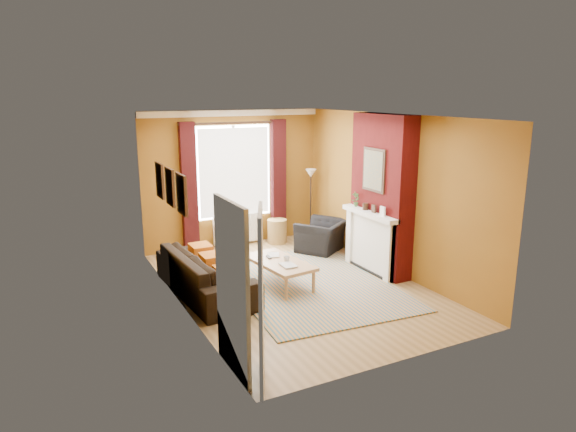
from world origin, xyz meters
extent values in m
plane|color=olive|center=(0.00, 0.00, 0.00)|extent=(5.50, 5.50, 0.00)
cube|color=brown|center=(0.00, 2.75, 1.40)|extent=(3.80, 0.02, 2.80)
cube|color=brown|center=(0.00, -2.75, 1.40)|extent=(3.80, 0.02, 2.80)
cube|color=brown|center=(1.90, 0.00, 1.40)|extent=(0.02, 5.50, 2.80)
cube|color=brown|center=(-1.90, 0.00, 1.40)|extent=(0.02, 5.50, 2.80)
cube|color=white|center=(0.00, 0.00, 2.80)|extent=(3.80, 5.50, 0.01)
cube|color=#480A0A|center=(1.72, 0.00, 1.40)|extent=(0.35, 1.40, 2.80)
cube|color=white|center=(1.53, 0.00, 0.55)|extent=(0.12, 1.30, 1.10)
cube|color=white|center=(1.48, 0.00, 1.08)|extent=(0.22, 1.40, 0.08)
cube|color=white|center=(1.51, -0.58, 0.52)|extent=(0.16, 0.14, 1.04)
cube|color=white|center=(1.51, 0.58, 0.52)|extent=(0.16, 0.14, 1.04)
cube|color=black|center=(1.56, 0.00, 0.45)|extent=(0.06, 0.80, 0.90)
cube|color=black|center=(1.54, 0.00, 0.03)|extent=(0.20, 1.00, 0.06)
cube|color=white|center=(1.49, -0.35, 1.20)|extent=(0.03, 0.12, 0.16)
cube|color=#321F13|center=(1.49, -0.10, 1.19)|extent=(0.03, 0.10, 0.14)
cylinder|color=#321F13|center=(1.49, 0.15, 1.18)|extent=(0.10, 0.10, 0.12)
cube|color=#321F13|center=(1.53, 0.00, 1.85)|extent=(0.03, 0.60, 0.75)
cube|color=olive|center=(1.51, 0.00, 1.85)|extent=(0.01, 0.52, 0.66)
cube|color=white|center=(0.00, 2.71, 2.74)|extent=(3.80, 0.08, 0.12)
cube|color=white|center=(0.00, 2.72, 1.55)|extent=(1.60, 0.04, 1.90)
cube|color=white|center=(0.00, 2.68, 1.55)|extent=(1.50, 0.02, 1.80)
cube|color=white|center=(0.00, 2.70, 1.55)|extent=(0.06, 0.04, 1.90)
cube|color=#350C0D|center=(-0.98, 2.63, 1.35)|extent=(0.30, 0.16, 2.50)
cube|color=#350C0D|center=(0.98, 2.63, 1.35)|extent=(0.30, 0.16, 2.50)
cylinder|color=#321F13|center=(0.00, 2.63, 2.55)|extent=(2.30, 0.05, 0.05)
cube|color=white|center=(0.00, 2.65, 0.35)|extent=(1.00, 0.10, 0.60)
cube|color=white|center=(-0.45, 2.59, 0.35)|extent=(0.04, 0.03, 0.56)
cube|color=white|center=(-0.34, 2.59, 0.35)|extent=(0.04, 0.03, 0.56)
cube|color=white|center=(-0.23, 2.59, 0.35)|extent=(0.04, 0.03, 0.56)
cube|color=white|center=(-0.12, 2.59, 0.35)|extent=(0.04, 0.03, 0.56)
cube|color=white|center=(-0.01, 2.59, 0.35)|extent=(0.04, 0.03, 0.56)
cube|color=white|center=(0.10, 2.59, 0.35)|extent=(0.04, 0.03, 0.56)
cube|color=white|center=(0.21, 2.59, 0.35)|extent=(0.04, 0.03, 0.56)
cube|color=white|center=(0.32, 2.59, 0.35)|extent=(0.04, 0.03, 0.56)
cube|color=white|center=(0.43, 2.59, 0.35)|extent=(0.04, 0.03, 0.56)
cube|color=#321F13|center=(-1.87, -0.10, 1.75)|extent=(0.04, 0.44, 0.58)
cube|color=yellow|center=(-1.84, -0.10, 1.75)|extent=(0.01, 0.38, 0.52)
cube|color=#321F13|center=(-1.87, 0.55, 1.75)|extent=(0.04, 0.44, 0.58)
cube|color=green|center=(-1.84, 0.55, 1.75)|extent=(0.01, 0.38, 0.52)
cube|color=#321F13|center=(-1.87, 1.20, 1.75)|extent=(0.04, 0.44, 0.58)
cube|color=red|center=(-1.84, 1.20, 1.75)|extent=(0.01, 0.38, 0.52)
cube|color=white|center=(-1.88, -2.05, 1.00)|extent=(0.05, 0.94, 2.06)
cube|color=black|center=(-1.85, -2.05, 1.00)|extent=(0.02, 0.80, 1.98)
cube|color=white|center=(-1.68, -2.41, 1.00)|extent=(0.37, 0.74, 1.98)
imported|color=#3C6D30|center=(1.49, 0.45, 1.26)|extent=(0.14, 0.10, 0.27)
cube|color=#A74E0D|center=(-1.27, -0.22, 0.52)|extent=(0.34, 0.40, 0.16)
cube|color=#A74E0D|center=(-1.27, 0.48, 0.52)|extent=(0.34, 0.40, 0.16)
cube|color=#A74E0D|center=(-1.27, 1.08, 0.52)|extent=(0.34, 0.40, 0.16)
cube|color=#2F6683|center=(0.26, -0.04, 0.01)|extent=(2.81, 3.70, 0.02)
imported|color=black|center=(-1.42, 0.38, 0.34)|extent=(1.06, 2.38, 0.68)
imported|color=black|center=(1.39, 1.46, 0.31)|extent=(1.27, 1.24, 0.63)
cube|color=tan|center=(-0.23, 0.12, 0.41)|extent=(0.83, 1.40, 0.06)
cylinder|color=tan|center=(-0.42, -0.51, 0.19)|extent=(0.06, 0.06, 0.39)
cylinder|color=tan|center=(0.11, -0.44, 0.19)|extent=(0.06, 0.06, 0.39)
cylinder|color=tan|center=(-0.57, 0.67, 0.19)|extent=(0.06, 0.06, 0.39)
cylinder|color=tan|center=(-0.04, 0.74, 0.19)|extent=(0.06, 0.06, 0.39)
cylinder|color=olive|center=(0.83, 2.39, 0.26)|extent=(0.54, 0.54, 0.51)
cylinder|color=black|center=(1.55, 2.22, 0.01)|extent=(0.30, 0.30, 0.03)
cylinder|color=black|center=(1.55, 2.22, 0.75)|extent=(0.03, 0.03, 1.44)
cone|color=beige|center=(1.55, 2.22, 1.48)|extent=(0.30, 0.30, 0.17)
imported|color=#999999|center=(-0.33, -0.19, 0.46)|extent=(0.22, 0.29, 0.03)
imported|color=#999999|center=(-0.29, 0.45, 0.45)|extent=(0.29, 0.33, 0.02)
imported|color=#999999|center=(-0.15, 0.00, 0.49)|extent=(0.13, 0.13, 0.10)
cube|color=#2A2A2C|center=(-0.32, 0.34, 0.45)|extent=(0.07, 0.17, 0.02)
camera|label=1|loc=(-3.76, -7.13, 3.18)|focal=32.00mm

